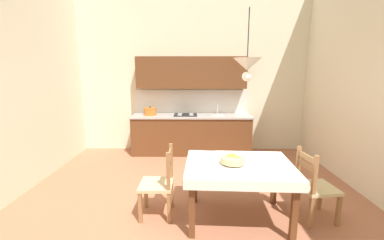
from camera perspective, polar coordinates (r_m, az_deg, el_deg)
ground_plane at (r=3.41m, az=-0.16°, el=-23.22°), size 5.87×6.57×0.10m
wall_back at (r=5.85m, az=0.18°, el=12.34°), size 5.87×0.12×3.97m
kitchen_cabinetry at (r=5.62m, az=-0.19°, el=0.79°), size 2.71×0.63×2.20m
dining_table at (r=3.19m, az=10.85°, el=-12.07°), size 1.36×1.04×0.75m
dining_chair_window_side at (r=3.56m, az=26.68°, el=-13.82°), size 0.47×0.47×0.93m
dining_chair_tv_side at (r=3.32m, az=-7.60°, el=-14.53°), size 0.42×0.42×0.93m
fruit_bowl at (r=3.09m, az=9.48°, el=-9.11°), size 0.30×0.30×0.12m
pendant_lamp at (r=2.93m, az=12.74°, el=12.41°), size 0.32×0.32×0.80m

